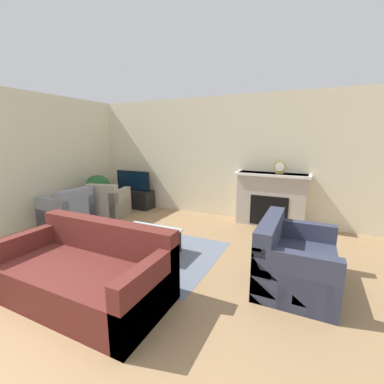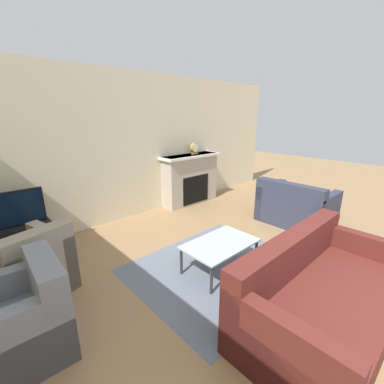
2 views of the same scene
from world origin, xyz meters
The scene contains 11 objects.
wall_back centered at (0.00, 4.69, 1.35)m, with size 8.65×0.06×2.70m.
area_rug centered at (0.04, 2.29, 0.00)m, with size 2.15×1.80×0.00m.
fireplace centered at (1.56, 4.47, 0.58)m, with size 1.47×0.43×1.10m.
tv_stand centered at (-1.90, 4.38, 0.23)m, with size 1.06×0.39×0.46m.
tv centered at (-1.90, 4.38, 0.71)m, with size 1.00×0.06×0.50m.
couch_sectional centered at (0.07, 1.00, 0.28)m, with size 1.95×0.98×0.82m.
couch_loveseat centered at (2.18, 2.30, 0.29)m, with size 0.88×1.21×0.82m.
armchair_by_window centered at (-2.14, 2.54, 0.30)m, with size 0.88×0.76×0.82m.
armchair_accent centered at (-1.84, 3.40, 0.30)m, with size 0.87×0.95×0.82m.
coffee_table centered at (0.04, 2.25, 0.34)m, with size 0.95×0.60×0.38m.
mantel_clock centered at (1.70, 4.47, 1.23)m, with size 0.22×0.07×0.25m.
Camera 2 is at (-2.21, 0.34, 1.95)m, focal length 24.00 mm.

